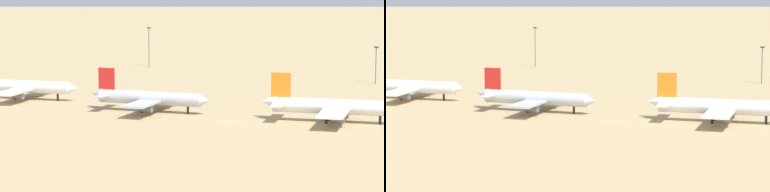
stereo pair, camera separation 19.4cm
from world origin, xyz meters
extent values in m
plane|color=tan|center=(0.00, 0.00, 0.00)|extent=(4000.00, 4000.00, 0.00)
cylinder|color=white|center=(-81.27, 10.81, 4.41)|extent=(33.78, 10.24, 4.20)
cone|color=white|center=(-63.32, 14.14, 4.41)|extent=(3.82, 4.49, 3.99)
cube|color=white|center=(-80.24, 11.00, 3.78)|extent=(13.13, 34.31, 0.59)
cylinder|color=slate|center=(-80.64, 18.93, 2.31)|extent=(4.13, 2.96, 2.31)
cylinder|color=slate|center=(-77.78, 3.46, 2.31)|extent=(4.13, 2.96, 2.31)
cylinder|color=black|center=(-68.73, 13.14, 1.15)|extent=(0.73, 0.73, 2.31)
cylinder|color=black|center=(-83.28, 13.00, 1.15)|extent=(0.73, 0.73, 2.31)
cylinder|color=black|center=(-82.36, 8.05, 1.15)|extent=(0.73, 0.73, 2.31)
cylinder|color=silver|center=(-29.66, 6.19, 4.36)|extent=(33.45, 8.09, 4.15)
cone|color=silver|center=(-11.74, 8.35, 4.36)|extent=(3.56, 4.29, 3.94)
cone|color=silver|center=(-47.58, 4.03, 4.98)|extent=(4.54, 4.00, 3.53)
cube|color=red|center=(-44.08, 4.45, 9.80)|extent=(5.42, 1.16, 6.74)
cube|color=silver|center=(-44.58, 8.57, 4.77)|extent=(4.14, 7.40, 0.37)
cube|color=silver|center=(-43.58, 0.33, 4.77)|extent=(4.14, 7.40, 0.37)
cube|color=silver|center=(-28.63, 6.31, 3.73)|extent=(10.97, 33.80, 0.58)
cylinder|color=slate|center=(-28.53, 14.16, 2.28)|extent=(3.98, 2.71, 2.28)
cylinder|color=slate|center=(-26.67, -1.29, 2.28)|extent=(3.98, 2.71, 2.28)
cylinder|color=black|center=(-17.14, 7.70, 1.14)|extent=(0.73, 0.73, 2.28)
cylinder|color=black|center=(-31.50, 8.47, 1.14)|extent=(0.73, 0.73, 2.28)
cylinder|color=black|center=(-30.91, 3.53, 1.14)|extent=(0.73, 0.73, 2.28)
cylinder|color=white|center=(27.31, 13.01, 4.62)|extent=(35.42, 11.00, 4.40)
cone|color=white|center=(8.50, 9.38, 5.28)|extent=(5.03, 4.51, 3.74)
cube|color=orange|center=(12.18, 10.09, 10.40)|extent=(5.72, 1.63, 7.15)
cube|color=white|center=(11.34, 14.41, 5.06)|extent=(4.88, 8.02, 0.40)
cube|color=white|center=(13.01, 5.77, 5.06)|extent=(4.88, 8.02, 0.40)
cube|color=white|center=(28.39, 13.22, 3.96)|extent=(14.03, 36.00, 0.62)
cylinder|color=slate|center=(27.90, 21.54, 2.42)|extent=(4.35, 3.13, 2.42)
cylinder|color=slate|center=(31.03, 5.33, 2.42)|extent=(4.35, 3.13, 2.42)
cylinder|color=black|center=(40.45, 15.55, 1.21)|extent=(0.77, 0.77, 2.42)
cylinder|color=black|center=(25.18, 15.29, 1.21)|extent=(0.77, 0.77, 2.42)
cylinder|color=black|center=(26.19, 10.11, 1.21)|extent=(0.77, 0.77, 2.42)
cylinder|color=#59595E|center=(13.66, 105.14, 6.88)|extent=(0.36, 0.36, 13.75)
cube|color=#333333|center=(13.66, 105.14, 14.00)|extent=(1.80, 0.50, 0.50)
cylinder|color=#59595E|center=(-92.51, 118.11, 8.56)|extent=(0.36, 0.36, 17.12)
cube|color=#333333|center=(-92.51, 118.11, 17.37)|extent=(1.80, 0.50, 0.50)
camera|label=1|loc=(112.60, -247.86, 45.73)|focal=89.05mm
camera|label=2|loc=(112.77, -247.77, 45.73)|focal=89.05mm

